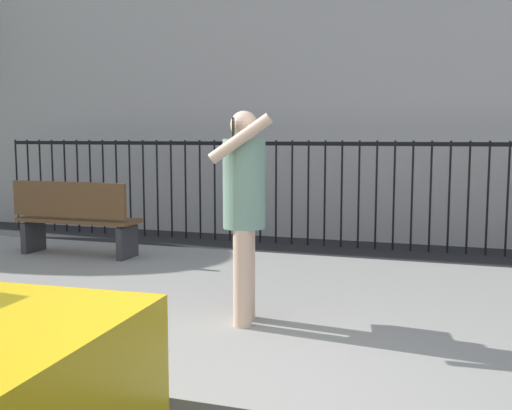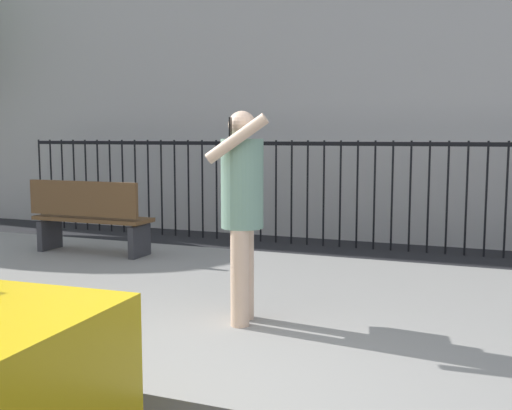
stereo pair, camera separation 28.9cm
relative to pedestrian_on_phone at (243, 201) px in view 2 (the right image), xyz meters
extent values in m
cube|color=gray|center=(0.12, 0.68, -1.07)|extent=(28.00, 4.40, 0.15)
cube|color=black|center=(0.12, 4.38, 0.41)|extent=(12.00, 0.04, 0.06)
cylinder|color=black|center=(-5.88, 4.38, -0.34)|extent=(0.03, 0.03, 1.60)
cylinder|color=black|center=(-5.63, 4.38, -0.34)|extent=(0.03, 0.03, 1.60)
cylinder|color=black|center=(-5.37, 4.38, -0.34)|extent=(0.03, 0.03, 1.60)
cylinder|color=black|center=(-5.11, 4.38, -0.34)|extent=(0.03, 0.03, 1.60)
cylinder|color=black|center=(-4.86, 4.38, -0.34)|extent=(0.03, 0.03, 1.60)
cylinder|color=black|center=(-4.60, 4.38, -0.34)|extent=(0.03, 0.03, 1.60)
cylinder|color=black|center=(-4.35, 4.38, -0.34)|extent=(0.03, 0.03, 1.60)
cylinder|color=black|center=(-4.09, 4.38, -0.34)|extent=(0.03, 0.03, 1.60)
cylinder|color=black|center=(-3.84, 4.38, -0.34)|extent=(0.03, 0.03, 1.60)
cylinder|color=black|center=(-3.58, 4.38, -0.34)|extent=(0.03, 0.03, 1.60)
cylinder|color=black|center=(-3.33, 4.38, -0.34)|extent=(0.03, 0.03, 1.60)
cylinder|color=black|center=(-3.07, 4.38, -0.34)|extent=(0.03, 0.03, 1.60)
cylinder|color=black|center=(-2.82, 4.38, -0.34)|extent=(0.03, 0.03, 1.60)
cylinder|color=black|center=(-2.56, 4.38, -0.34)|extent=(0.03, 0.03, 1.60)
cylinder|color=black|center=(-2.31, 4.38, -0.34)|extent=(0.03, 0.03, 1.60)
cylinder|color=black|center=(-2.05, 4.38, -0.34)|extent=(0.03, 0.03, 1.60)
cylinder|color=black|center=(-1.80, 4.38, -0.34)|extent=(0.03, 0.03, 1.60)
cylinder|color=black|center=(-1.54, 4.38, -0.34)|extent=(0.03, 0.03, 1.60)
cylinder|color=black|center=(-1.28, 4.38, -0.34)|extent=(0.03, 0.03, 1.60)
cylinder|color=black|center=(-1.03, 4.38, -0.34)|extent=(0.03, 0.03, 1.60)
cylinder|color=black|center=(-0.77, 4.38, -0.34)|extent=(0.03, 0.03, 1.60)
cylinder|color=black|center=(-0.52, 4.38, -0.34)|extent=(0.03, 0.03, 1.60)
cylinder|color=black|center=(-0.26, 4.38, -0.34)|extent=(0.03, 0.03, 1.60)
cylinder|color=black|center=(-0.01, 4.38, -0.34)|extent=(0.03, 0.03, 1.60)
cylinder|color=black|center=(0.25, 4.38, -0.34)|extent=(0.03, 0.03, 1.60)
cylinder|color=black|center=(0.50, 4.38, -0.34)|extent=(0.03, 0.03, 1.60)
cylinder|color=black|center=(0.76, 4.38, -0.34)|extent=(0.03, 0.03, 1.60)
cylinder|color=black|center=(1.01, 4.38, -0.34)|extent=(0.03, 0.03, 1.60)
cylinder|color=black|center=(1.27, 4.38, -0.34)|extent=(0.03, 0.03, 1.60)
cylinder|color=black|center=(1.52, 4.38, -0.34)|extent=(0.03, 0.03, 1.60)
cylinder|color=black|center=(1.78, 4.38, -0.34)|extent=(0.03, 0.03, 1.60)
cylinder|color=black|center=(2.03, 4.38, -0.34)|extent=(0.03, 0.03, 1.60)
cylinder|color=black|center=(-0.41, -2.16, -0.82)|extent=(0.65, 0.25, 0.64)
cylinder|color=beige|center=(0.02, -0.12, -0.61)|extent=(0.15, 0.15, 0.78)
cylinder|color=beige|center=(-0.01, 0.07, -0.61)|extent=(0.15, 0.15, 0.78)
cylinder|color=gray|center=(0.01, -0.03, 0.14)|extent=(0.40, 0.40, 0.71)
sphere|color=beige|center=(0.01, -0.03, 0.61)|extent=(0.22, 0.22, 0.22)
cylinder|color=beige|center=(0.04, -0.22, 0.50)|extent=(0.50, 0.18, 0.38)
cylinder|color=beige|center=(-0.03, 0.17, 0.12)|extent=(0.09, 0.09, 0.54)
cube|color=black|center=(-0.02, -0.18, 0.59)|extent=(0.02, 0.07, 0.15)
cube|color=brown|center=(-0.05, 0.23, 0.03)|extent=(0.21, 0.31, 0.34)
cube|color=brown|center=(-2.94, 1.98, -0.54)|extent=(1.60, 0.45, 0.05)
cube|color=brown|center=(-2.94, 1.78, -0.26)|extent=(1.60, 0.06, 0.44)
cube|color=#333338|center=(-3.64, 1.98, -0.79)|extent=(0.08, 0.41, 0.40)
cube|color=#333338|center=(-2.24, 1.98, -0.79)|extent=(0.08, 0.41, 0.40)
camera|label=1|loc=(1.60, -4.55, 0.51)|focal=42.47mm
camera|label=2|loc=(1.88, -4.45, 0.51)|focal=42.47mm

